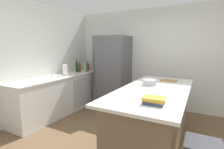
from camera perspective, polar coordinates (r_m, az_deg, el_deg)
name	(u,v)px	position (r m, az deg, el deg)	size (l,w,h in m)	color
wall_rear	(161,59)	(4.56, 16.44, 5.15)	(6.00, 0.10, 2.60)	silver
wall_left	(21,61)	(4.05, -28.66, 3.98)	(0.10, 6.00, 2.60)	silver
counter_run_left	(63,93)	(4.39, -16.52, -6.21)	(0.67, 2.67, 0.91)	silver
kitchen_island	(153,116)	(2.90, 13.94, -13.63)	(1.01, 2.28, 0.93)	#7A6047
refrigerator	(113,71)	(4.60, 0.34, 1.13)	(0.83, 0.79, 1.89)	#56565B
sink_faucet	(52,70)	(4.14, -19.81, 1.33)	(0.15, 0.05, 0.30)	silver
paper_towel_roll	(65,70)	(4.28, -15.71, 1.45)	(0.14, 0.14, 0.31)	gray
soda_bottle	(92,66)	(5.17, -6.78, 2.86)	(0.07, 0.07, 0.32)	silver
whiskey_bottle	(88,67)	(5.14, -8.24, 2.51)	(0.07, 0.07, 0.25)	brown
vinegar_bottle	(87,67)	(5.06, -8.69, 2.55)	(0.06, 0.06, 0.29)	#994C23
olive_oil_bottle	(87,67)	(4.92, -8.61, 2.50)	(0.06, 0.06, 0.31)	olive
gin_bottle	(85,67)	(4.85, -9.12, 2.60)	(0.07, 0.07, 0.35)	#8CB79E
syrup_bottle	(80,68)	(4.85, -10.99, 2.25)	(0.07, 0.07, 0.30)	#5B3319
wine_bottle	(77,67)	(4.79, -11.94, 2.59)	(0.07, 0.07, 0.38)	#19381E
cookbook_stack	(154,100)	(2.01, 14.10, -8.57)	(0.27, 0.21, 0.08)	#334770
mixing_bowl	(149,82)	(3.01, 12.63, -2.61)	(0.24, 0.24, 0.10)	#B2B5BA
cutting_board	(169,81)	(3.48, 18.76, -1.96)	(0.30, 0.20, 0.02)	#9E7042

